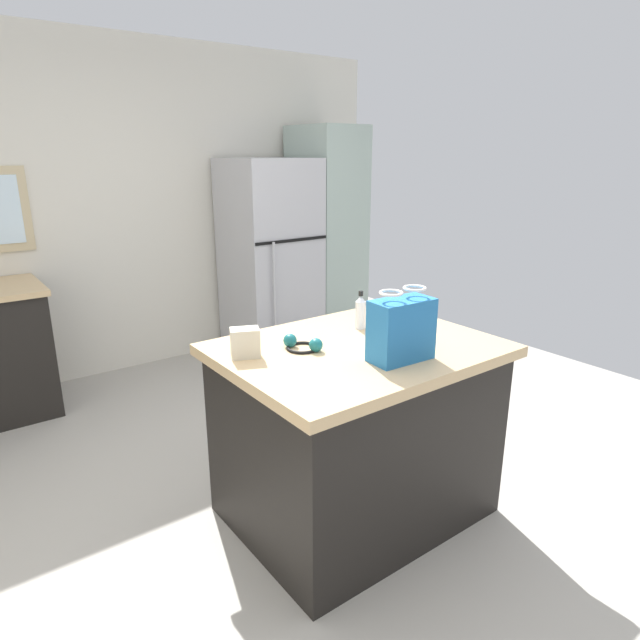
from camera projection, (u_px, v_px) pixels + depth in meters
ground at (313, 512)px, 2.82m from camera, size 6.28×6.28×0.00m
back_wall at (121, 210)px, 4.43m from camera, size 4.84×0.13×2.65m
kitchen_island at (356, 430)px, 2.71m from camera, size 1.26×0.98×0.91m
refrigerator at (270, 259)px, 4.88m from camera, size 0.72×0.74×1.73m
tall_cabinet at (327, 237)px, 5.21m from camera, size 0.51×0.67×2.01m
shopping_bag at (401, 329)px, 2.36m from camera, size 0.29×0.16×0.32m
small_box at (245, 343)px, 2.41m from camera, size 0.15×0.13×0.13m
bottle at (360, 312)px, 2.80m from camera, size 0.05×0.05×0.20m
ear_defenders at (303, 345)px, 2.52m from camera, size 0.20×0.20×0.06m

